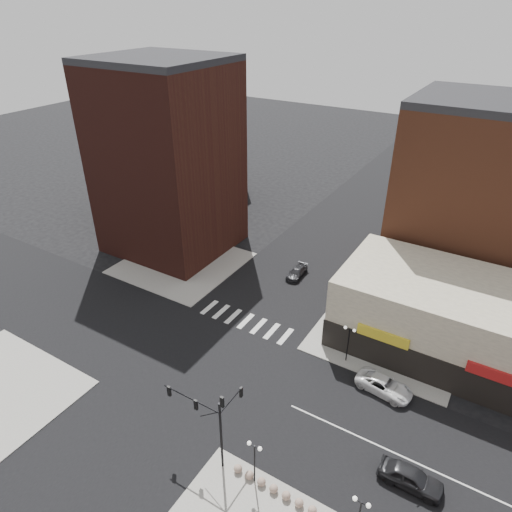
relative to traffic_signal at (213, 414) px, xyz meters
The scene contains 17 objects.
ground 11.76m from the traffic_signal, 132.74° to the left, with size 240.00×240.00×0.00m, color black.
road_ew 11.76m from the traffic_signal, 132.74° to the left, with size 200.00×14.00×0.02m, color black.
road_ns 11.76m from the traffic_signal, 132.74° to the left, with size 14.00×200.00×0.02m, color black.
sidewalk_nw 31.55m from the traffic_signal, 134.23° to the left, with size 15.00×15.00×0.12m, color gray.
sidewalk_ne 23.99m from the traffic_signal, 71.98° to the left, with size 15.00×15.00×0.12m, color gray.
building_nw 37.93m from the traffic_signal, 134.90° to the left, with size 16.00×15.00×25.00m, color #3C1813.
building_nw_low 57.36m from the traffic_signal, 133.17° to the left, with size 20.00×18.00×12.00m, color #3C1813.
building_ne_midrise 39.60m from the traffic_signal, 72.51° to the left, with size 18.00×15.00×22.00m, color brown.
building_ne_row 26.71m from the traffic_signal, 58.92° to the left, with size 24.20×12.20×8.00m.
traffic_signal is the anchor object (origin of this frame).
street_lamp_se_a 4.12m from the traffic_signal, ahead, with size 1.22×0.32×4.16m.
street_lamp_se_b 11.88m from the traffic_signal, ahead, with size 1.22×0.32×4.16m.
street_lamp_ne 16.62m from the traffic_signal, 73.25° to the left, with size 1.22×0.32×4.16m.
bollard_row 7.89m from the traffic_signal, ahead, with size 9.05×0.65×0.65m.
white_suv 17.19m from the traffic_signal, 56.24° to the left, with size 2.41×5.22×1.45m, color white.
dark_sedan_east 15.55m from the traffic_signal, 22.42° to the left, with size 1.94×4.83×1.65m, color black.
dark_sedan_north 28.67m from the traffic_signal, 103.69° to the left, with size 1.70×4.19×1.21m, color black.
Camera 1 is at (22.27, -26.31, 32.11)m, focal length 32.00 mm.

